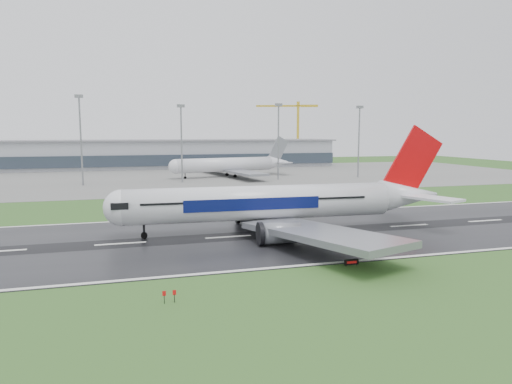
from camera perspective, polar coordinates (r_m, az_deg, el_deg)
name	(u,v)px	position (r m, az deg, el deg)	size (l,w,h in m)	color
ground	(121,244)	(87.38, -16.44, -6.21)	(520.00, 520.00, 0.00)	#2B551F
runway	(121,244)	(87.36, -16.45, -6.18)	(400.00, 45.00, 0.10)	black
apron	(123,178)	(210.97, -16.12, 1.67)	(400.00, 130.00, 0.08)	slate
terminal	(123,155)	(270.31, -16.13, 4.46)	(240.00, 36.00, 15.00)	#92969D
main_airliner	(284,181)	(92.44, 3.50, 1.35)	(69.64, 66.32, 20.56)	silver
parked_airliner	(230,157)	(208.78, -3.27, 4.33)	(60.11, 55.97, 17.62)	silver
tower_crane	(298,132)	(305.16, 5.21, 7.39)	(40.31, 2.20, 40.14)	gold
runway_sign	(351,263)	(71.97, 11.75, -8.56)	(2.30, 0.26, 1.04)	black
floodmast_2	(81,142)	(185.75, -20.87, 5.79)	(0.64, 0.64, 32.79)	gray
floodmast_3	(182,145)	(186.31, -9.21, 5.73)	(0.64, 0.64, 29.81)	gray
floodmast_4	(278,143)	(195.20, 2.79, 6.04)	(0.64, 0.64, 30.87)	gray
floodmast_5	(359,143)	(210.23, 12.62, 5.92)	(0.64, 0.64, 30.49)	gray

